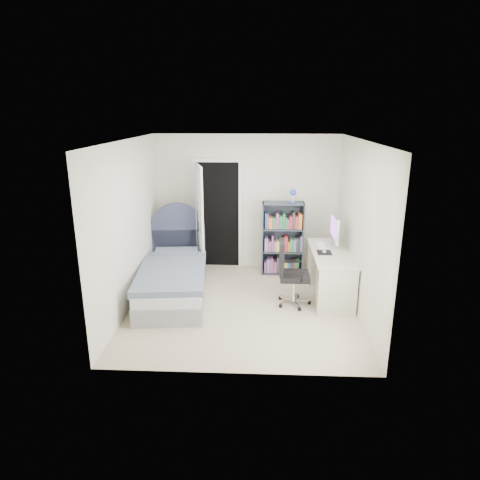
{
  "coord_description": "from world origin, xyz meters",
  "views": [
    {
      "loc": [
        0.24,
        -6.05,
        2.89
      ],
      "look_at": [
        -0.05,
        0.09,
        1.03
      ],
      "focal_mm": 32.0,
      "sensor_mm": 36.0,
      "label": 1
    }
  ],
  "objects_px": {
    "nightstand": "(171,247)",
    "office_chair": "(289,270)",
    "bed": "(174,277)",
    "bookcase": "(283,241)",
    "desk": "(330,271)",
    "floor_lamp": "(198,244)"
  },
  "relations": [
    {
      "from": "bookcase",
      "to": "desk",
      "type": "distance_m",
      "value": 1.22
    },
    {
      "from": "bookcase",
      "to": "office_chair",
      "type": "relative_size",
      "value": 1.56
    },
    {
      "from": "bed",
      "to": "bookcase",
      "type": "distance_m",
      "value": 2.13
    },
    {
      "from": "office_chair",
      "to": "desk",
      "type": "bearing_deg",
      "value": 28.12
    },
    {
      "from": "office_chair",
      "to": "floor_lamp",
      "type": "bearing_deg",
      "value": 142.26
    },
    {
      "from": "bookcase",
      "to": "office_chair",
      "type": "height_order",
      "value": "bookcase"
    },
    {
      "from": "floor_lamp",
      "to": "office_chair",
      "type": "distance_m",
      "value": 1.99
    },
    {
      "from": "nightstand",
      "to": "bed",
      "type": "bearing_deg",
      "value": -77.26
    },
    {
      "from": "bookcase",
      "to": "office_chair",
      "type": "xyz_separation_m",
      "value": [
        0.03,
        -1.34,
        -0.06
      ]
    },
    {
      "from": "nightstand",
      "to": "office_chair",
      "type": "xyz_separation_m",
      "value": [
        2.12,
        -1.48,
        0.13
      ]
    },
    {
      "from": "nightstand",
      "to": "office_chair",
      "type": "height_order",
      "value": "office_chair"
    },
    {
      "from": "nightstand",
      "to": "desk",
      "type": "height_order",
      "value": "desk"
    },
    {
      "from": "desk",
      "to": "office_chair",
      "type": "bearing_deg",
      "value": -151.88
    },
    {
      "from": "bed",
      "to": "nightstand",
      "type": "relative_size",
      "value": 3.48
    },
    {
      "from": "bed",
      "to": "office_chair",
      "type": "xyz_separation_m",
      "value": [
        1.85,
        -0.27,
        0.26
      ]
    },
    {
      "from": "nightstand",
      "to": "desk",
      "type": "relative_size",
      "value": 0.42
    },
    {
      "from": "bed",
      "to": "nightstand",
      "type": "distance_m",
      "value": 1.25
    },
    {
      "from": "desk",
      "to": "office_chair",
      "type": "distance_m",
      "value": 0.79
    },
    {
      "from": "bed",
      "to": "floor_lamp",
      "type": "xyz_separation_m",
      "value": [
        0.27,
        0.95,
        0.28
      ]
    },
    {
      "from": "floor_lamp",
      "to": "desk",
      "type": "relative_size",
      "value": 0.92
    },
    {
      "from": "nightstand",
      "to": "desk",
      "type": "xyz_separation_m",
      "value": [
        2.81,
        -1.12,
        -0.02
      ]
    },
    {
      "from": "desk",
      "to": "office_chair",
      "type": "height_order",
      "value": "desk"
    }
  ]
}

